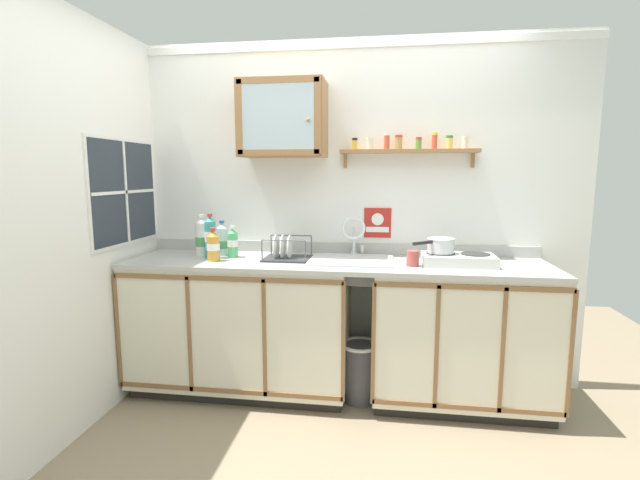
# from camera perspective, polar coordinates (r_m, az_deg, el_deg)

# --- Properties ---
(floor) EXTENTS (5.84, 5.84, 0.00)m
(floor) POSITION_cam_1_polar(r_m,az_deg,el_deg) (3.01, 0.86, -22.06)
(floor) COLOR gray
(floor) RESTS_ON ground
(back_wall) EXTENTS (3.44, 0.07, 2.45)m
(back_wall) POSITION_cam_1_polar(r_m,az_deg,el_deg) (3.34, 2.51, 3.39)
(back_wall) COLOR white
(back_wall) RESTS_ON ground
(side_wall_left) EXTENTS (0.05, 3.51, 2.45)m
(side_wall_left) POSITION_cam_1_polar(r_m,az_deg,el_deg) (2.94, -28.89, 1.51)
(side_wall_left) COLOR white
(side_wall_left) RESTS_ON ground
(lower_cabinet_run) EXTENTS (1.51, 0.64, 0.91)m
(lower_cabinet_run) POSITION_cam_1_polar(r_m,az_deg,el_deg) (3.31, -9.73, -10.54)
(lower_cabinet_run) COLOR black
(lower_cabinet_run) RESTS_ON ground
(lower_cabinet_run_right) EXTENTS (1.15, 0.64, 0.91)m
(lower_cabinet_run_right) POSITION_cam_1_polar(r_m,az_deg,el_deg) (3.20, 17.17, -11.45)
(lower_cabinet_run_right) COLOR black
(lower_cabinet_run_right) RESTS_ON ground
(countertop) EXTENTS (2.80, 0.66, 0.03)m
(countertop) POSITION_cam_1_polar(r_m,az_deg,el_deg) (3.05, 1.84, -2.93)
(countertop) COLOR #B2B2AD
(countertop) RESTS_ON lower_cabinet_run
(backsplash) EXTENTS (2.80, 0.02, 0.08)m
(backsplash) POSITION_cam_1_polar(r_m,az_deg,el_deg) (3.34, 2.42, -0.99)
(backsplash) COLOR #B2B2AD
(backsplash) RESTS_ON countertop
(sink) EXTENTS (0.56, 0.48, 0.41)m
(sink) POSITION_cam_1_polar(r_m,az_deg,el_deg) (3.08, 3.97, -3.07)
(sink) COLOR silver
(sink) RESTS_ON countertop
(hot_plate_stove) EXTENTS (0.45, 0.26, 0.07)m
(hot_plate_stove) POSITION_cam_1_polar(r_m,az_deg,el_deg) (3.05, 16.92, -2.34)
(hot_plate_stove) COLOR silver
(hot_plate_stove) RESTS_ON countertop
(saucepan) EXTENTS (0.28, 0.25, 0.10)m
(saucepan) POSITION_cam_1_polar(r_m,az_deg,el_deg) (3.03, 14.85, -0.60)
(saucepan) COLOR silver
(saucepan) RESTS_ON hot_plate_stove
(bottle_water_clear_0) EXTENTS (0.08, 0.08, 0.25)m
(bottle_water_clear_0) POSITION_cam_1_polar(r_m,az_deg,el_deg) (3.31, -12.15, -0.04)
(bottle_water_clear_0) COLOR silver
(bottle_water_clear_0) RESTS_ON countertop
(bottle_juice_amber_1) EXTENTS (0.09, 0.09, 0.22)m
(bottle_juice_amber_1) POSITION_cam_1_polar(r_m,az_deg,el_deg) (3.12, -13.23, -0.73)
(bottle_juice_amber_1) COLOR gold
(bottle_juice_amber_1) RESTS_ON countertop
(bottle_opaque_white_2) EXTENTS (0.09, 0.09, 0.29)m
(bottle_opaque_white_2) POSITION_cam_1_polar(r_m,az_deg,el_deg) (3.33, -14.62, 0.30)
(bottle_opaque_white_2) COLOR white
(bottle_opaque_white_2) RESTS_ON countertop
(bottle_soda_green_3) EXTENTS (0.07, 0.07, 0.22)m
(bottle_soda_green_3) POSITION_cam_1_polar(r_m,az_deg,el_deg) (3.23, -10.89, -0.36)
(bottle_soda_green_3) COLOR #4CB266
(bottle_soda_green_3) RESTS_ON countertop
(bottle_detergent_teal_4) EXTENTS (0.08, 0.08, 0.31)m
(bottle_detergent_teal_4) POSITION_cam_1_polar(r_m,az_deg,el_deg) (3.23, -13.57, 0.35)
(bottle_detergent_teal_4) COLOR teal
(bottle_detergent_teal_4) RESTS_ON countertop
(dish_rack) EXTENTS (0.32, 0.27, 0.17)m
(dish_rack) POSITION_cam_1_polar(r_m,az_deg,el_deg) (3.11, -4.31, -1.68)
(dish_rack) COLOR #333338
(dish_rack) RESTS_ON countertop
(mug) EXTENTS (0.08, 0.12, 0.10)m
(mug) POSITION_cam_1_polar(r_m,az_deg,el_deg) (2.94, 11.52, -2.24)
(mug) COLOR #B24C47
(mug) RESTS_ON countertop
(wall_cabinet) EXTENTS (0.58, 0.34, 0.51)m
(wall_cabinet) POSITION_cam_1_polar(r_m,az_deg,el_deg) (3.23, -4.65, 14.83)
(wall_cabinet) COLOR #996B42
(spice_shelf) EXTENTS (0.94, 0.14, 0.23)m
(spice_shelf) POSITION_cam_1_polar(r_m,az_deg,el_deg) (3.23, 11.07, 11.14)
(spice_shelf) COLOR #996B42
(warning_sign) EXTENTS (0.19, 0.01, 0.21)m
(warning_sign) POSITION_cam_1_polar(r_m,az_deg,el_deg) (3.30, 7.22, 2.13)
(warning_sign) COLOR #B2261E
(window) EXTENTS (0.03, 0.78, 0.71)m
(window) POSITION_cam_1_polar(r_m,az_deg,el_deg) (3.35, -23.33, 5.55)
(window) COLOR #262D38
(trash_bin) EXTENTS (0.26, 0.26, 0.40)m
(trash_bin) POSITION_cam_1_polar(r_m,az_deg,el_deg) (3.20, 5.03, -15.96)
(trash_bin) COLOR #4C4C51
(trash_bin) RESTS_ON ground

